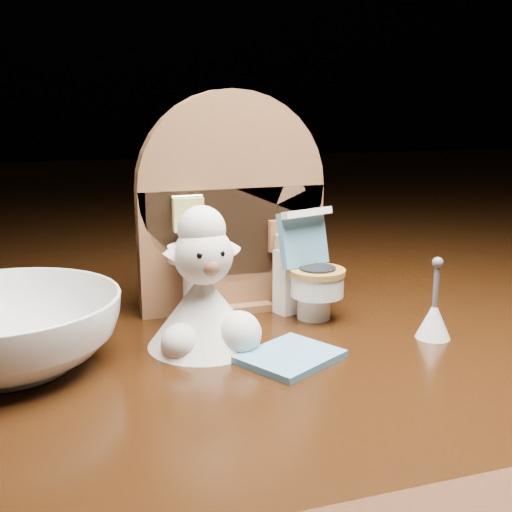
{
  "coord_description": "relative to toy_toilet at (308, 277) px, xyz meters",
  "views": [
    {
      "loc": [
        -0.12,
        -0.35,
        0.14
      ],
      "look_at": [
        0.01,
        0.03,
        0.05
      ],
      "focal_mm": 45.0,
      "sensor_mm": 36.0,
      "label": 1
    }
  ],
  "objects": [
    {
      "name": "toilet_brush",
      "position": [
        0.06,
        -0.06,
        -0.01
      ],
      "size": [
        0.02,
        0.02,
        0.05
      ],
      "color": "white",
      "rests_on": "ground"
    },
    {
      "name": "plush_lamb",
      "position": [
        -0.08,
        -0.03,
        0.0
      ],
      "size": [
        0.07,
        0.07,
        0.09
      ],
      "rotation": [
        0.0,
        0.0,
        0.06
      ],
      "color": "silver",
      "rests_on": "ground"
    },
    {
      "name": "toy_toilet",
      "position": [
        0.0,
        0.0,
        0.0
      ],
      "size": [
        0.04,
        0.05,
        0.07
      ],
      "rotation": [
        0.0,
        0.0,
        0.32
      ],
      "color": "white",
      "rests_on": "ground"
    },
    {
      "name": "bath_mat",
      "position": [
        -0.04,
        -0.07,
        -0.02
      ],
      "size": [
        0.07,
        0.06,
        0.0
      ],
      "primitive_type": "cube",
      "rotation": [
        0.0,
        0.0,
        0.51
      ],
      "color": "#548BA7",
      "rests_on": "ground"
    },
    {
      "name": "backdrop_panel",
      "position": [
        -0.04,
        0.03,
        0.04
      ],
      "size": [
        0.13,
        0.05,
        0.15
      ],
      "color": "brown",
      "rests_on": "ground"
    },
    {
      "name": "ceramic_bowl",
      "position": [
        -0.19,
        -0.03,
        -0.01
      ],
      "size": [
        0.14,
        0.14,
        0.04
      ],
      "primitive_type": "imported",
      "rotation": [
        0.0,
        0.0,
        -0.09
      ],
      "color": "white",
      "rests_on": "ground"
    }
  ]
}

